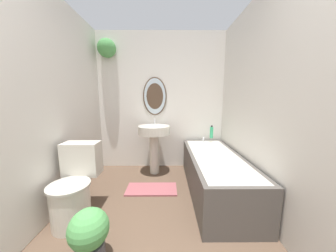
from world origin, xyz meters
TOP-DOWN VIEW (x-y plane):
  - wall_back at (-0.07, 2.83)m, footprint 2.34×0.30m
  - wall_left at (-1.14, 1.41)m, footprint 0.06×2.93m
  - wall_right at (1.14, 1.41)m, footprint 0.06×2.93m
  - toilet at (-0.85, 1.40)m, footprint 0.39×0.58m
  - pedestal_sink at (-0.11, 2.51)m, footprint 0.52×0.52m
  - bathtub at (0.75, 1.92)m, footprint 0.67×1.70m
  - shampoo_bottle at (0.87, 2.61)m, footprint 0.06×0.06m
  - potted_plant at (-0.48, 0.89)m, footprint 0.30×0.30m
  - bath_mat at (-0.11, 1.95)m, footprint 0.70×0.34m

SIDE VIEW (x-z plane):
  - bath_mat at x=-0.11m, z-range 0.00..0.02m
  - potted_plant at x=-0.48m, z-range 0.03..0.47m
  - bathtub at x=0.75m, z-range -0.03..0.56m
  - toilet at x=-0.85m, z-range -0.04..0.73m
  - pedestal_sink at x=-0.11m, z-range 0.16..1.07m
  - shampoo_bottle at x=0.87m, z-range 0.58..0.80m
  - wall_left at x=-1.14m, z-range 0.00..2.40m
  - wall_right at x=1.14m, z-range 0.00..2.40m
  - wall_back at x=-0.07m, z-range 0.07..2.47m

